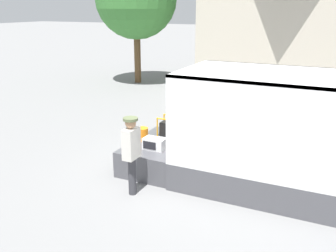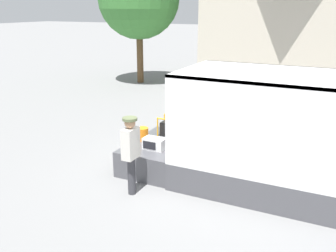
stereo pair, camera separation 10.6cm
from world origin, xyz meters
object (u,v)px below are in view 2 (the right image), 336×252
at_px(microwave, 154,144).
at_px(orange_bucket, 142,134).
at_px(portable_generator, 171,129).
at_px(worker_person, 131,148).

relative_size(microwave, orange_bucket, 1.60).
bearing_deg(portable_generator, microwave, -86.50).
height_order(microwave, worker_person, worker_person).
distance_m(microwave, orange_bucket, 0.76).
distance_m(orange_bucket, worker_person, 1.82).
bearing_deg(worker_person, orange_bucket, 111.94).
xyz_separation_m(portable_generator, worker_person, (0.13, -2.35, 0.26)).
height_order(microwave, orange_bucket, orange_bucket).
xyz_separation_m(portable_generator, orange_bucket, (-0.54, -0.68, -0.03)).
distance_m(microwave, worker_person, 1.26).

